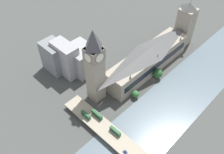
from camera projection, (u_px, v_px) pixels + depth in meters
The scene contains 15 objects.
ground_plane at pixel (153, 80), 253.49m from camera, with size 600.00×600.00×0.00m, color #424442.
river_water at pixel (179, 96), 237.87m from camera, with size 51.01×360.00×0.30m, color slate.
parliament_hall at pixel (148, 59), 254.74m from camera, with size 23.46×105.44×28.09m.
clock_tower at pixel (95, 65), 209.28m from camera, with size 13.89×13.89×75.74m.
victoria_tower at pixel (185, 24), 278.97m from camera, with size 16.34×16.34×55.72m.
road_bridge at pixel (125, 146), 196.23m from camera, with size 134.01×15.56×5.11m.
double_decker_bus_lead at pixel (115, 131), 201.97m from camera, with size 10.82×2.55×4.60m.
double_decker_bus_mid at pixel (97, 114), 213.48m from camera, with size 11.52×2.61×4.85m.
double_decker_bus_rear at pixel (86, 115), 213.37m from camera, with size 10.12×2.53×4.60m.
car_southbound_mid at pixel (125, 152), 191.05m from camera, with size 3.97×1.76×1.46m.
city_block_west at pixel (66, 59), 248.71m from camera, with size 28.47×14.67×36.19m.
city_block_center at pixel (81, 59), 254.82m from camera, with size 29.36×25.26×28.29m.
city_block_east at pixel (55, 57), 254.01m from camera, with size 25.90×18.55×32.32m.
tree_embankment_near at pixel (158, 73), 250.29m from camera, with size 9.72×9.72×11.80m.
tree_embankment_mid at pixel (136, 94), 233.41m from camera, with size 6.72×6.72×8.43m.
Camera 1 is at (-93.62, 155.28, 182.01)m, focal length 40.00 mm.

